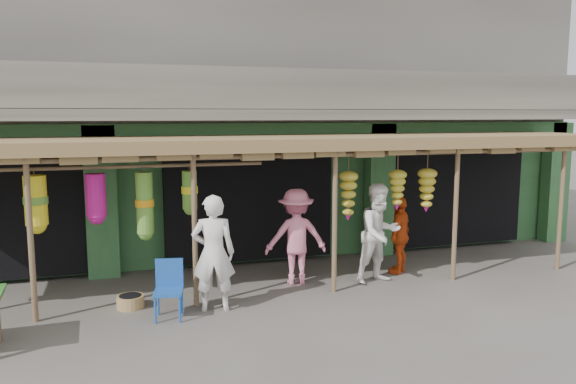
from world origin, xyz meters
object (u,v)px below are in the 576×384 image
object	(u,v)px
blue_chair	(169,286)
person_front	(213,253)
person_right	(380,233)
person_shopper	(296,237)
person_vendor	(400,235)

from	to	relation	value
blue_chair	person_front	bearing A→B (deg)	18.29
person_front	person_right	bearing A→B (deg)	-158.15
person_front	person_shopper	bearing A→B (deg)	-138.62
person_front	person_right	xyz separation A→B (m)	(3.30, 0.63, -0.01)
person_front	person_right	world-z (taller)	person_front
blue_chair	person_vendor	size ratio (longest dim) A/B	0.59
person_front	person_vendor	world-z (taller)	person_front
person_right	person_front	bearing A→B (deg)	179.06
person_right	person_shopper	world-z (taller)	person_right
blue_chair	person_vendor	world-z (taller)	person_vendor
blue_chair	person_shopper	size ratio (longest dim) A/B	0.51
person_front	person_shopper	xyz separation A→B (m)	(1.75, 1.02, -0.05)
person_right	person_shopper	distance (m)	1.60
person_vendor	person_shopper	size ratio (longest dim) A/B	0.87
person_front	person_vendor	distance (m)	4.13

